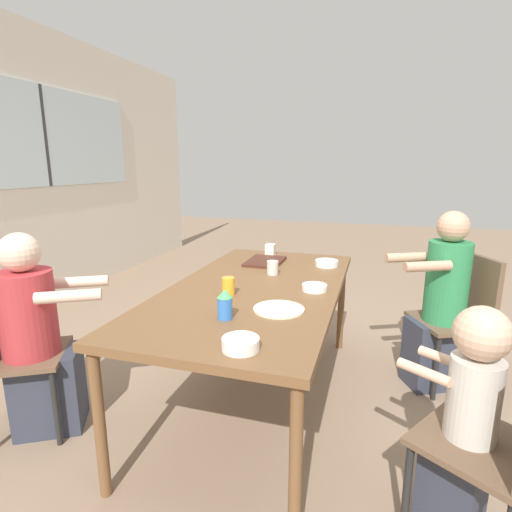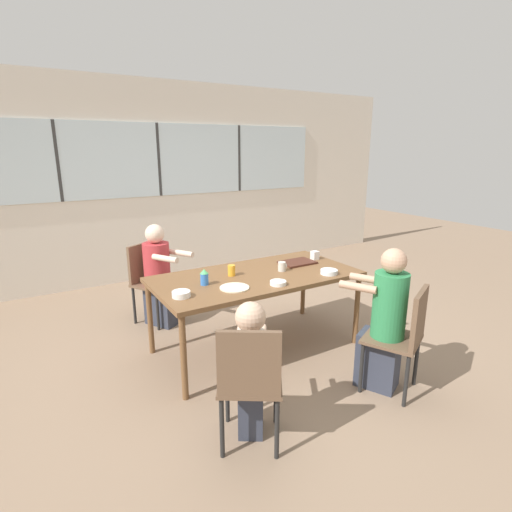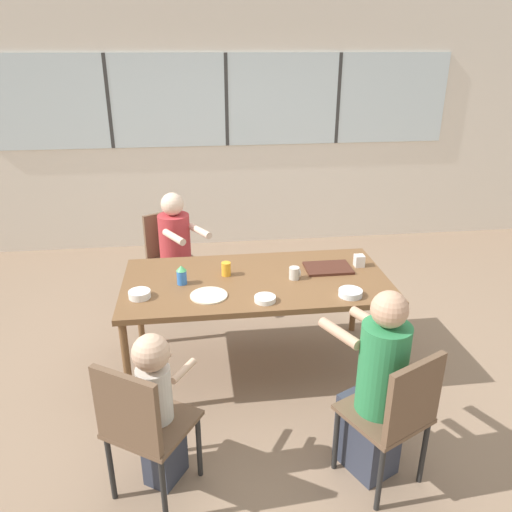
{
  "view_description": "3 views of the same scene",
  "coord_description": "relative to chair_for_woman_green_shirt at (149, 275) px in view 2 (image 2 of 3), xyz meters",
  "views": [
    {
      "loc": [
        -2.14,
        -0.65,
        1.44
      ],
      "look_at": [
        0.0,
        0.0,
        0.92
      ],
      "focal_mm": 28.0,
      "sensor_mm": 36.0,
      "label": 1
    },
    {
      "loc": [
        -1.83,
        -3.02,
        1.88
      ],
      "look_at": [
        0.0,
        0.0,
        0.92
      ],
      "focal_mm": 28.0,
      "sensor_mm": 36.0,
      "label": 2
    },
    {
      "loc": [
        -0.4,
        -3.2,
        2.29
      ],
      "look_at": [
        0.0,
        0.0,
        0.92
      ],
      "focal_mm": 35.0,
      "sensor_mm": 36.0,
      "label": 3
    }
  ],
  "objects": [
    {
      "name": "person_man_blue_shirt",
      "position": [
        1.2,
        -2.26,
        0.02
      ],
      "size": [
        0.44,
        0.54,
        1.16
      ],
      "rotation": [
        0.0,
        0.0,
        0.45
      ],
      "color": "#333847",
      "rests_on": "ground_plane"
    },
    {
      "name": "food_tray_dark",
      "position": [
        1.23,
        -1.08,
        0.23
      ],
      "size": [
        0.34,
        0.24,
        0.02
      ],
      "color": "#472319",
      "rests_on": "dining_table"
    },
    {
      "name": "ground_plane",
      "position": [
        0.67,
        -1.18,
        -0.52
      ],
      "size": [
        16.0,
        16.0,
        0.0
      ],
      "primitive_type": "plane",
      "color": "#8C725B"
    },
    {
      "name": "chair_for_man_blue_shirt",
      "position": [
        1.27,
        -2.4,
        0.0
      ],
      "size": [
        0.53,
        0.53,
        0.87
      ],
      "rotation": [
        0.0,
        0.0,
        0.45
      ],
      "color": "brown",
      "rests_on": "ground_plane"
    },
    {
      "name": "coffee_mug",
      "position": [
        0.95,
        -1.21,
        0.27
      ],
      "size": [
        0.08,
        0.07,
        0.09
      ],
      "color": "beige",
      "rests_on": "dining_table"
    },
    {
      "name": "sippy_cup",
      "position": [
        0.15,
        -1.19,
        0.29
      ],
      "size": [
        0.07,
        0.07,
        0.14
      ],
      "color": "blue",
      "rests_on": "dining_table"
    },
    {
      "name": "chair_for_toddler",
      "position": [
        -0.06,
        -2.32,
        0.0
      ],
      "size": [
        0.55,
        0.55,
        0.87
      ],
      "rotation": [
        0.0,
        0.0,
        -0.57
      ],
      "color": "brown",
      "rests_on": "ground_plane"
    },
    {
      "name": "bowl_cereal",
      "position": [
        0.69,
        -1.52,
        0.24
      ],
      "size": [
        0.14,
        0.14,
        0.03
      ],
      "color": "white",
      "rests_on": "dining_table"
    },
    {
      "name": "plate_tortillas",
      "position": [
        0.33,
        -1.4,
        0.23
      ],
      "size": [
        0.25,
        0.25,
        0.01
      ],
      "color": "beige",
      "rests_on": "dining_table"
    },
    {
      "name": "person_toddler",
      "position": [
        0.02,
        -2.19,
        -0.04
      ],
      "size": [
        0.33,
        0.37,
        0.96
      ],
      "rotation": [
        0.0,
        0.0,
        -0.57
      ],
      "color": "#333847",
      "rests_on": "ground_plane"
    },
    {
      "name": "bowl_fruit",
      "position": [
        -0.13,
        -1.36,
        0.25
      ],
      "size": [
        0.15,
        0.15,
        0.05
      ],
      "color": "white",
      "rests_on": "dining_table"
    },
    {
      "name": "milk_carton_small",
      "position": [
        1.48,
        -1.05,
        0.27
      ],
      "size": [
        0.07,
        0.07,
        0.09
      ],
      "color": "silver",
      "rests_on": "dining_table"
    },
    {
      "name": "bowl_white_shallow",
      "position": [
        1.27,
        -1.52,
        0.24
      ],
      "size": [
        0.16,
        0.16,
        0.04
      ],
      "color": "silver",
      "rests_on": "dining_table"
    },
    {
      "name": "dining_table",
      "position": [
        0.67,
        -1.18,
        0.17
      ],
      "size": [
        1.89,
        0.95,
        0.74
      ],
      "color": "brown",
      "rests_on": "ground_plane"
    },
    {
      "name": "juice_glass",
      "position": [
        0.47,
        -1.09,
        0.27
      ],
      "size": [
        0.07,
        0.07,
        0.1
      ],
      "color": "gold",
      "rests_on": "dining_table"
    },
    {
      "name": "chair_for_woman_green_shirt",
      "position": [
        0.0,
        0.0,
        0.0
      ],
      "size": [
        0.55,
        0.55,
        0.87
      ],
      "rotation": [
        0.0,
        0.0,
        -2.62
      ],
      "color": "brown",
      "rests_on": "ground_plane"
    },
    {
      "name": "person_woman_green_shirt",
      "position": [
        0.08,
        -0.14,
        -0.01
      ],
      "size": [
        0.5,
        0.58,
        1.11
      ],
      "rotation": [
        0.0,
        0.0,
        -2.62
      ],
      "color": "#333847",
      "rests_on": "ground_plane"
    },
    {
      "name": "wall_back_with_windows",
      "position": [
        0.67,
        1.52,
        0.9
      ],
      "size": [
        8.4,
        0.08,
        2.8
      ],
      "color": "silver",
      "rests_on": "ground_plane"
    }
  ]
}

